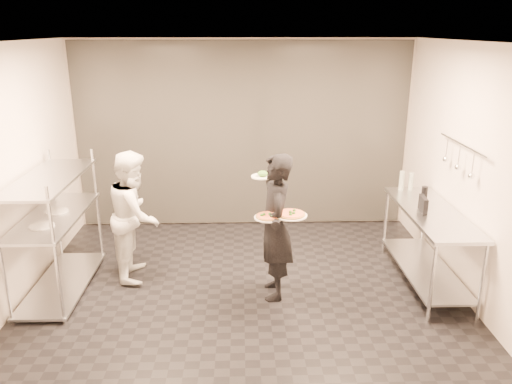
{
  "coord_description": "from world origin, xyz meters",
  "views": [
    {
      "loc": [
        -0.01,
        -5.34,
        2.94
      ],
      "look_at": [
        0.15,
        0.2,
        1.1
      ],
      "focal_mm": 35.0,
      "sensor_mm": 36.0,
      "label": 1
    }
  ],
  "objects_px": {
    "pizza_plate_far": "(291,214)",
    "bottle_green": "(402,180)",
    "waiter": "(275,227)",
    "pass_rack": "(55,227)",
    "pos_monitor": "(423,204)",
    "bottle_dark": "(424,196)",
    "bottle_clear": "(411,181)",
    "chef": "(135,215)",
    "salad_plate": "(263,175)",
    "pizza_plate_near": "(268,217)",
    "prep_counter": "(429,234)"
  },
  "relations": [
    {
      "from": "pizza_plate_far",
      "to": "bottle_green",
      "type": "relative_size",
      "value": 1.42
    },
    {
      "from": "waiter",
      "to": "pass_rack",
      "type": "bearing_deg",
      "value": -97.27
    },
    {
      "from": "pos_monitor",
      "to": "bottle_dark",
      "type": "relative_size",
      "value": 1.02
    },
    {
      "from": "waiter",
      "to": "bottle_green",
      "type": "bearing_deg",
      "value": 119.2
    },
    {
      "from": "pizza_plate_far",
      "to": "bottle_clear",
      "type": "xyz_separation_m",
      "value": [
        1.69,
        1.21,
        -0.02
      ]
    },
    {
      "from": "chef",
      "to": "bottle_clear",
      "type": "height_order",
      "value": "chef"
    },
    {
      "from": "pizza_plate_far",
      "to": "bottle_dark",
      "type": "relative_size",
      "value": 1.43
    },
    {
      "from": "salad_plate",
      "to": "bottle_clear",
      "type": "relative_size",
      "value": 1.19
    },
    {
      "from": "salad_plate",
      "to": "pizza_plate_near",
      "type": "bearing_deg",
      "value": -84.8
    },
    {
      "from": "pass_rack",
      "to": "salad_plate",
      "type": "height_order",
      "value": "pass_rack"
    },
    {
      "from": "bottle_green",
      "to": "pos_monitor",
      "type": "bearing_deg",
      "value": -90.58
    },
    {
      "from": "prep_counter",
      "to": "bottle_green",
      "type": "relative_size",
      "value": 7.34
    },
    {
      "from": "pizza_plate_near",
      "to": "bottle_clear",
      "type": "distance_m",
      "value": 2.28
    },
    {
      "from": "bottle_dark",
      "to": "salad_plate",
      "type": "bearing_deg",
      "value": -176.43
    },
    {
      "from": "bottle_green",
      "to": "pass_rack",
      "type": "bearing_deg",
      "value": -169.23
    },
    {
      "from": "waiter",
      "to": "chef",
      "type": "xyz_separation_m",
      "value": [
        -1.66,
        0.55,
        -0.04
      ]
    },
    {
      "from": "prep_counter",
      "to": "pizza_plate_near",
      "type": "relative_size",
      "value": 5.88
    },
    {
      "from": "prep_counter",
      "to": "pizza_plate_far",
      "type": "relative_size",
      "value": 5.16
    },
    {
      "from": "waiter",
      "to": "pizza_plate_near",
      "type": "height_order",
      "value": "waiter"
    },
    {
      "from": "prep_counter",
      "to": "bottle_clear",
      "type": "height_order",
      "value": "bottle_clear"
    },
    {
      "from": "pos_monitor",
      "to": "bottle_clear",
      "type": "bearing_deg",
      "value": 86.69
    },
    {
      "from": "pizza_plate_near",
      "to": "pizza_plate_far",
      "type": "xyz_separation_m",
      "value": [
        0.24,
        0.01,
        0.02
      ]
    },
    {
      "from": "bottle_green",
      "to": "waiter",
      "type": "bearing_deg",
      "value": -148.9
    },
    {
      "from": "waiter",
      "to": "bottle_clear",
      "type": "relative_size",
      "value": 7.51
    },
    {
      "from": "pass_rack",
      "to": "chef",
      "type": "xyz_separation_m",
      "value": [
        0.84,
        0.31,
        0.02
      ]
    },
    {
      "from": "prep_counter",
      "to": "pizza_plate_near",
      "type": "bearing_deg",
      "value": -167.58
    },
    {
      "from": "prep_counter",
      "to": "salad_plate",
      "type": "xyz_separation_m",
      "value": [
        -1.96,
        0.04,
        0.73
      ]
    },
    {
      "from": "salad_plate",
      "to": "bottle_dark",
      "type": "bearing_deg",
      "value": 3.57
    },
    {
      "from": "prep_counter",
      "to": "bottle_dark",
      "type": "height_order",
      "value": "bottle_dark"
    },
    {
      "from": "prep_counter",
      "to": "waiter",
      "type": "relative_size",
      "value": 1.08
    },
    {
      "from": "chef",
      "to": "waiter",
      "type": "bearing_deg",
      "value": -111.33
    },
    {
      "from": "prep_counter",
      "to": "pass_rack",
      "type": "bearing_deg",
      "value": -179.97
    },
    {
      "from": "chef",
      "to": "salad_plate",
      "type": "height_order",
      "value": "chef"
    },
    {
      "from": "waiter",
      "to": "pos_monitor",
      "type": "bearing_deg",
      "value": 95.01
    },
    {
      "from": "pizza_plate_near",
      "to": "bottle_dark",
      "type": "distance_m",
      "value": 1.96
    },
    {
      "from": "waiter",
      "to": "bottle_clear",
      "type": "bearing_deg",
      "value": 117.47
    },
    {
      "from": "chef",
      "to": "pos_monitor",
      "type": "distance_m",
      "value": 3.39
    },
    {
      "from": "salad_plate",
      "to": "pos_monitor",
      "type": "relative_size",
      "value": 1.05
    },
    {
      "from": "pos_monitor",
      "to": "bottle_green",
      "type": "relative_size",
      "value": 1.02
    },
    {
      "from": "waiter",
      "to": "bottle_dark",
      "type": "distance_m",
      "value": 1.84
    },
    {
      "from": "waiter",
      "to": "prep_counter",
      "type": "bearing_deg",
      "value": 95.49
    },
    {
      "from": "pizza_plate_far",
      "to": "bottle_dark",
      "type": "bearing_deg",
      "value": 19.3
    },
    {
      "from": "chef",
      "to": "prep_counter",
      "type": "bearing_deg",
      "value": -98.12
    },
    {
      "from": "salad_plate",
      "to": "pos_monitor",
      "type": "xyz_separation_m",
      "value": [
        1.84,
        -0.07,
        -0.35
      ]
    },
    {
      "from": "bottle_dark",
      "to": "pass_rack",
      "type": "bearing_deg",
      "value": -177.82
    },
    {
      "from": "pass_rack",
      "to": "bottle_dark",
      "type": "relative_size",
      "value": 6.56
    },
    {
      "from": "prep_counter",
      "to": "bottle_dark",
      "type": "distance_m",
      "value": 0.45
    },
    {
      "from": "chef",
      "to": "bottle_clear",
      "type": "xyz_separation_m",
      "value": [
        3.5,
        0.49,
        0.24
      ]
    },
    {
      "from": "bottle_dark",
      "to": "pizza_plate_far",
      "type": "bearing_deg",
      "value": -160.7
    },
    {
      "from": "pass_rack",
      "to": "pizza_plate_far",
      "type": "bearing_deg",
      "value": -8.75
    }
  ]
}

